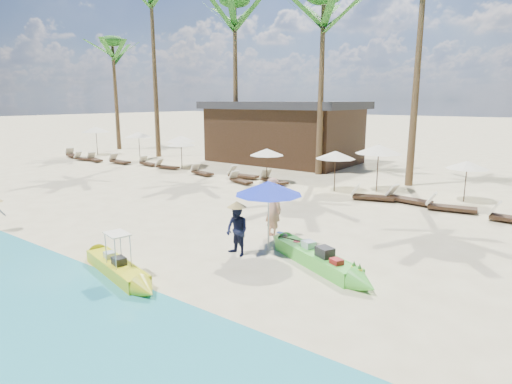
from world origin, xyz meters
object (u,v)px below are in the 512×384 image
Objects in this scene: green_canoe at (315,258)px; yellow_canoe at (117,268)px; blue_umbrella at (269,188)px; tourist at (273,208)px.

yellow_canoe is at bearing -111.97° from green_canoe.
yellow_canoe is at bearing -119.36° from blue_umbrella.
green_canoe is 1.06× the size of yellow_canoe.
green_canoe is 2.36× the size of tourist.
yellow_canoe is 2.07× the size of blue_umbrella.
tourist is at bearing 118.08° from blue_umbrella.
tourist is 1.65m from blue_umbrella.
blue_umbrella is at bearing -161.24° from green_canoe.
yellow_canoe is at bearing 97.93° from tourist.
yellow_canoe reaches higher than green_canoe.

